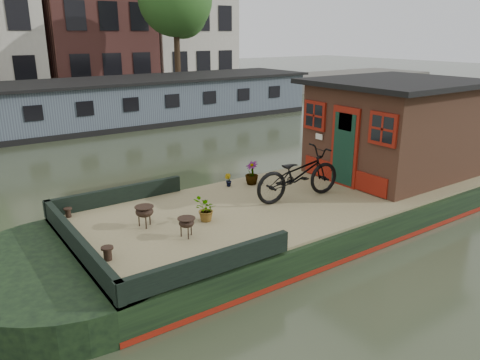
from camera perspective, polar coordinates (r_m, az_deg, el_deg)
ground at (r=11.51m, az=10.68°, el=-4.07°), size 120.00×120.00×0.00m
houseboat_hull at (r=10.55m, az=5.65°, el=-4.27°), size 14.01×4.02×0.60m
houseboat_deck at (r=11.30m, az=10.86°, el=-1.12°), size 11.80×3.80×0.05m
bow_bulwark at (r=8.56m, az=-13.77°, el=-6.06°), size 3.00×4.00×0.35m
cabin at (r=12.61m, az=18.22°, el=6.15°), size 4.00×3.50×2.42m
bicycle at (r=10.33m, az=7.11°, el=0.72°), size 2.20×0.93×1.13m
potted_plant_b at (r=11.20m, az=-1.46°, el=-0.01°), size 0.18×0.20×0.30m
potted_plant_c at (r=9.12m, az=-4.21°, el=-3.63°), size 0.56×0.54×0.48m
potted_plant_d at (r=11.32m, az=1.44°, el=0.87°), size 0.37×0.37×0.57m
brazier_front at (r=8.49m, az=-6.51°, el=-5.77°), size 0.45×0.45×0.37m
brazier_rear at (r=9.05m, az=-11.54°, el=-4.37°), size 0.49×0.49×0.41m
bollard_port at (r=9.96m, az=-20.22°, el=-3.75°), size 0.17×0.17×0.19m
bollard_stbd at (r=7.95m, az=-15.84°, el=-8.61°), size 0.20×0.20×0.23m
far_houseboat at (r=22.99m, az=-15.03°, el=8.92°), size 20.40×4.40×2.11m
quay at (r=29.20m, az=-19.48°, el=9.21°), size 60.00×6.00×0.90m
tree_right at (r=29.95m, az=-7.71°, el=20.66°), size 4.40×4.40×7.40m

